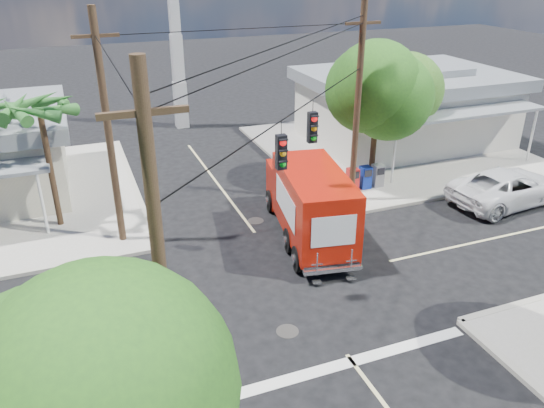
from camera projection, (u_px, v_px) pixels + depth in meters
ground at (292, 283)px, 18.70m from camera, size 120.00×120.00×0.00m
sidewalk_ne at (389, 149)px, 31.41m from camera, size 14.12×14.12×0.14m
road_markings at (310, 306)px, 17.46m from camera, size 32.00×32.00×0.01m
building_ne at (405, 105)px, 31.90m from camera, size 11.80×10.20×4.50m
radio_tower at (176, 40)px, 33.34m from camera, size 0.80×0.80×17.00m
tree_sw_front at (75, 393)px, 8.21m from camera, size 3.88×3.78×6.03m
tree_ne_front at (379, 90)px, 24.74m from camera, size 4.21×4.14×6.66m
tree_ne_back at (399, 88)px, 27.69m from camera, size 3.77×3.66×5.82m
palm_nw_front at (39, 111)px, 20.43m from camera, size 3.01×3.08×5.59m
utility_poles at (232, 149)px, 17.55m from camera, size 12.00×10.68×9.00m
vending_boxes at (365, 177)px, 25.77m from camera, size 1.90×0.50×1.10m
delivery_truck at (309, 202)px, 21.10m from camera, size 3.33×7.40×3.09m
parked_car at (508, 187)px, 24.40m from camera, size 6.05×3.24×1.61m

